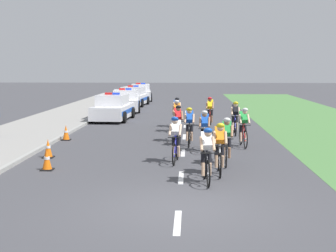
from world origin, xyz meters
The scene contains 24 objects.
ground_plane centered at (0.00, 0.00, 0.00)m, with size 160.00×160.00×0.00m, color #424247.
sidewalk_slab centered at (-7.26, 14.00, 0.06)m, with size 4.10×60.00×0.12m, color gray.
kerb_edge centered at (-5.29, 14.00, 0.07)m, with size 0.16×60.00×0.13m, color #9E9E99.
grass_verge centered at (7.38, 14.00, 0.00)m, with size 7.00×60.00×0.01m, color #4C7F42.
lane_markings_centre centered at (0.00, 10.94, 0.00)m, with size 0.14×25.60×0.01m.
cyclist_lead centered at (0.69, 2.30, 0.79)m, with size 0.43×1.72×1.56m.
cyclist_second centered at (1.10, 3.39, 0.79)m, with size 0.42×1.72×1.56m.
cyclist_third centered at (1.40, 4.83, 0.79)m, with size 0.44×1.72×1.56m.
cyclist_fourth centered at (-0.21, 5.06, 0.79)m, with size 0.44×1.72×1.56m.
cyclist_fifth centered at (0.78, 7.23, 0.79)m, with size 0.44×1.72×1.56m.
cyclist_sixth centered at (0.23, 8.47, 0.79)m, with size 0.42×1.72×1.56m.
cyclist_seventh centered at (2.31, 8.38, 0.79)m, with size 0.44×1.72×1.56m.
cyclist_eighth centered at (-0.25, 9.54, 0.79)m, with size 0.45×1.72×1.56m.
cyclist_ninth centered at (-0.37, 12.57, 0.79)m, with size 0.42×1.72×1.56m.
cyclist_tenth centered at (2.29, 11.74, 0.79)m, with size 0.42×1.72×1.56m.
cyclist_eleventh centered at (1.28, 14.81, 0.79)m, with size 0.45×1.72×1.56m.
cyclist_twelfth centered at (-0.43, 14.43, 0.79)m, with size 0.45×1.72×1.56m.
police_car_nearest centered at (-4.16, 17.39, 0.68)m, with size 2.19×4.49×1.59m.
police_car_second centered at (-4.15, 22.94, 0.68)m, with size 2.32×4.55×1.59m.
police_car_third centered at (-4.16, 27.83, 0.68)m, with size 2.26×4.53×1.59m.
police_car_furthest centered at (-4.15, 33.49, 0.68)m, with size 2.30×4.54×1.59m.
traffic_cone_near centered at (-4.57, 5.75, 0.31)m, with size 0.36×0.36×0.64m.
traffic_cone_mid centered at (-4.95, 9.71, 0.31)m, with size 0.36×0.36×0.64m.
traffic_cone_far centered at (-4.03, 3.74, 0.31)m, with size 0.36×0.36×0.64m.
Camera 1 is at (0.23, -10.64, 3.11)m, focal length 52.94 mm.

